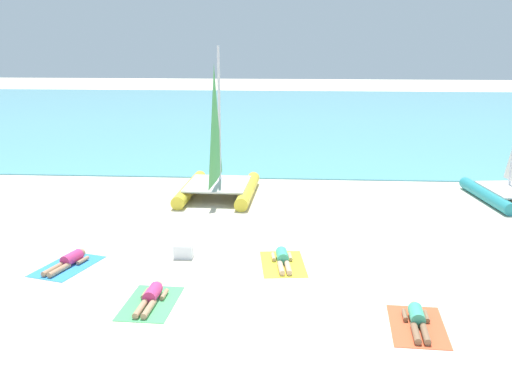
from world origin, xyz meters
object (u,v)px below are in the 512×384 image
(towel_leftmost, at_px, (67,266))
(towel_center_right, at_px, (283,264))
(sailboat_yellow, at_px, (218,175))
(sunbather_leftmost, at_px, (69,261))
(sunbather_center_right, at_px, (283,258))
(sunbather_center_left, at_px, (151,297))
(towel_rightmost, at_px, (417,326))
(cooler_box, at_px, (184,251))
(sunbather_rightmost, at_px, (417,319))
(towel_center_left, at_px, (151,303))

(towel_leftmost, xyz_separation_m, towel_center_right, (5.52, 0.55, 0.00))
(sailboat_yellow, distance_m, towel_leftmost, 7.84)
(towel_leftmost, height_order, sunbather_leftmost, sunbather_leftmost)
(sailboat_yellow, height_order, sunbather_center_right, sailboat_yellow)
(sailboat_yellow, xyz_separation_m, sunbather_center_right, (2.54, -6.59, -0.67))
(towel_leftmost, height_order, sunbather_center_left, sunbather_center_left)
(sunbather_leftmost, xyz_separation_m, sunbather_center_right, (5.49, 0.55, 0.00))
(sailboat_yellow, bearing_deg, towel_center_right, -67.21)
(sunbather_center_left, distance_m, sunbather_center_right, 3.86)
(towel_rightmost, distance_m, cooler_box, 6.59)
(sailboat_yellow, xyz_separation_m, cooler_box, (-0.10, -6.34, -0.62))
(sunbather_center_left, bearing_deg, towel_leftmost, 145.86)
(towel_leftmost, distance_m, sunbather_center_left, 3.32)
(sunbather_rightmost, bearing_deg, sunbather_center_left, 176.15)
(towel_leftmost, bearing_deg, cooler_box, 16.85)
(towel_center_left, xyz_separation_m, towel_center_right, (2.86, 2.61, 0.00))
(towel_leftmost, relative_size, towel_center_left, 1.00)
(sunbather_leftmost, distance_m, towel_rightmost, 8.81)
(sunbather_center_left, distance_m, towel_rightmost, 5.75)
(towel_center_right, height_order, sunbather_rightmost, sunbather_rightmost)
(towel_leftmost, distance_m, sunbather_center_right, 5.55)
(sailboat_yellow, distance_m, sunbather_center_right, 7.10)
(cooler_box, bearing_deg, towel_center_right, -6.84)
(towel_rightmost, height_order, cooler_box, cooler_box)
(cooler_box, bearing_deg, towel_rightmost, -33.55)
(towel_leftmost, height_order, sunbather_center_right, sunbather_center_right)
(towel_center_left, bearing_deg, towel_rightmost, -7.18)
(sunbather_leftmost, height_order, towel_center_right, sunbather_leftmost)
(sunbather_center_right, xyz_separation_m, sunbather_rightmost, (2.85, -3.32, 0.00))
(towel_center_left, bearing_deg, towel_leftmost, 142.23)
(towel_rightmost, xyz_separation_m, sunbather_rightmost, (0.00, 0.07, 0.13))
(sunbather_rightmost, xyz_separation_m, cooler_box, (-5.50, 3.58, 0.05))
(towel_leftmost, height_order, towel_center_left, same)
(sunbather_leftmost, bearing_deg, towel_center_right, 21.17)
(sunbather_leftmost, height_order, sunbather_center_left, same)
(sunbather_center_left, distance_m, towel_center_right, 3.83)
(towel_center_right, bearing_deg, towel_rightmost, -49.52)
(towel_rightmost, xyz_separation_m, cooler_box, (-5.49, 3.64, 0.17))
(towel_center_right, distance_m, towel_rightmost, 4.37)
(towel_rightmost, bearing_deg, sunbather_leftmost, 161.19)
(towel_rightmost, bearing_deg, towel_center_left, 172.82)
(sunbather_center_left, relative_size, sunbather_rightmost, 1.00)
(sunbather_leftmost, relative_size, sunbather_center_right, 0.99)
(towel_center_left, relative_size, towel_rightmost, 1.00)
(sunbather_leftmost, height_order, towel_rightmost, sunbather_leftmost)
(towel_leftmost, relative_size, sunbather_leftmost, 1.23)
(sailboat_yellow, height_order, towel_rightmost, sailboat_yellow)
(towel_rightmost, bearing_deg, towel_leftmost, 161.62)
(cooler_box, bearing_deg, sailboat_yellow, 89.05)
(sunbather_leftmost, relative_size, towel_center_left, 0.81)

